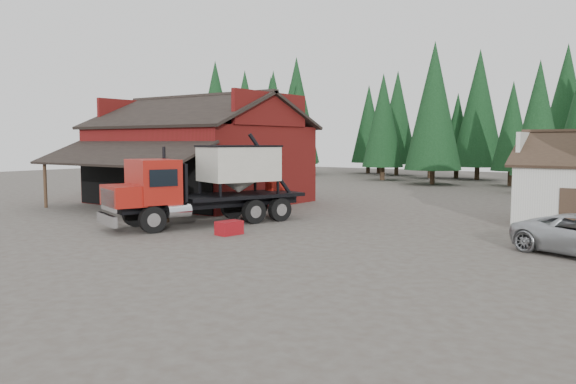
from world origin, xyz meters
The scene contains 8 objects.
ground centered at (0.00, 0.00, 0.00)m, with size 120.00×120.00×0.00m, color #4C433B.
red_barn centered at (-11.00, 9.90, 2.69)m, with size 12.80×13.63×7.18m.
conifer_backdrop centered at (0.00, 42.00, 0.00)m, with size 76.00×16.00×16.00m, color black, non-canonical shape.
near_pine_a centered at (-22.00, 28.00, 6.39)m, with size 4.40×4.40×11.40m.
near_pine_b centered at (6.00, 30.00, 5.89)m, with size 3.96×3.96×10.40m.
near_pine_d centered at (-4.00, 34.00, 7.39)m, with size 5.28×5.28×13.40m.
feed_truck centered at (-3.48, 2.86, 2.09)m, with size 5.98×10.20×4.47m.
equip_box centered at (-0.53, 1.02, 0.30)m, with size 0.70×1.10×0.60m, color maroon.
Camera 1 is at (15.54, -17.20, 4.03)m, focal length 35.00 mm.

